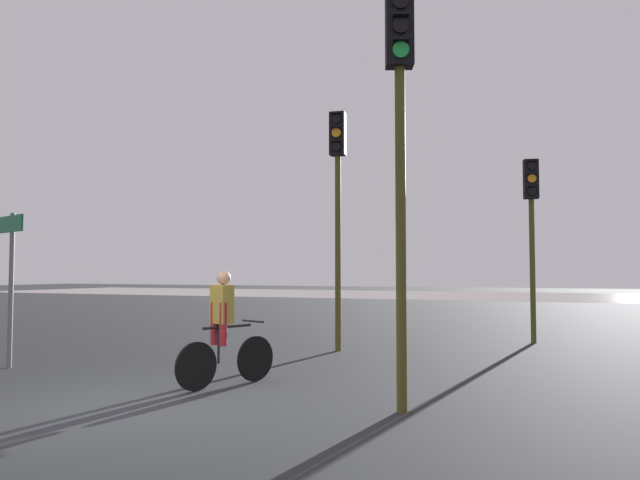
% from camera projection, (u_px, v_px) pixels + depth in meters
% --- Properties ---
extents(ground_plane, '(120.00, 120.00, 0.00)m').
position_uv_depth(ground_plane, '(111.00, 412.00, 7.13)').
color(ground_plane, black).
extents(water_strip, '(80.00, 16.00, 0.01)m').
position_uv_depth(water_strip, '(502.00, 296.00, 41.82)').
color(water_strip, '#9E937F').
rests_on(water_strip, ground).
extents(traffic_light_near_right, '(0.39, 0.41, 4.91)m').
position_uv_depth(traffic_light_near_right, '(400.00, 119.00, 7.28)').
color(traffic_light_near_right, '#4C4719').
rests_on(traffic_light_near_right, ground).
extents(traffic_light_center, '(0.35, 0.37, 4.90)m').
position_uv_depth(traffic_light_center, '(338.00, 185.00, 12.82)').
color(traffic_light_center, '#4C4719').
rests_on(traffic_light_center, ground).
extents(traffic_light_far_right, '(0.37, 0.39, 4.17)m').
position_uv_depth(traffic_light_far_right, '(532.00, 214.00, 14.18)').
color(traffic_light_far_right, '#4C4719').
rests_on(traffic_light_far_right, ground).
extents(direction_sign_post, '(1.04, 0.41, 2.60)m').
position_uv_depth(direction_sign_post, '(10.00, 266.00, 10.50)').
color(direction_sign_post, slate).
rests_on(direction_sign_post, ground).
extents(cyclist, '(0.70, 1.62, 1.62)m').
position_uv_depth(cyclist, '(224.00, 328.00, 8.75)').
color(cyclist, black).
rests_on(cyclist, ground).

